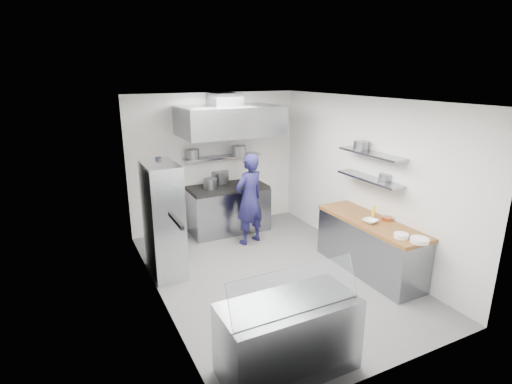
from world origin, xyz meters
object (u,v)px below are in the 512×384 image
chef (249,199)px  display_case (288,337)px  gas_range (228,210)px  wire_rack (163,220)px

chef → display_case: 3.55m
gas_range → wire_rack: size_ratio=0.86×
wire_rack → chef: bearing=15.6°
chef → display_case: bearing=54.3°
gas_range → chef: size_ratio=0.91×
wire_rack → display_case: 2.96m
chef → display_case: size_ratio=1.17×
gas_range → display_case: bearing=-103.8°
gas_range → wire_rack: (-1.63, -1.25, 0.48)m
chef → wire_rack: wire_rack is taller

